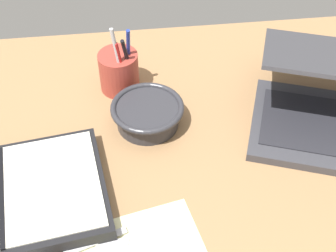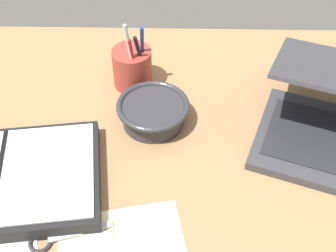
% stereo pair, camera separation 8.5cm
% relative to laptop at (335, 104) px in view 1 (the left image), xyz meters
% --- Properties ---
extents(desk_top, '(1.40, 1.00, 0.02)m').
position_rel_laptop_xyz_m(desk_top, '(-0.34, -0.12, -0.06)').
color(desk_top, '#936D47').
rests_on(desk_top, ground).
extents(laptop, '(0.39, 0.39, 0.16)m').
position_rel_laptop_xyz_m(laptop, '(0.00, 0.00, 0.00)').
color(laptop, '#38383D').
rests_on(laptop, desk_top).
extents(bowl, '(0.15, 0.15, 0.05)m').
position_rel_laptop_xyz_m(bowl, '(-0.37, 0.04, -0.02)').
color(bowl, '#2D2D33').
rests_on(bowl, desk_top).
extents(pen_cup, '(0.08, 0.08, 0.17)m').
position_rel_laptop_xyz_m(pen_cup, '(-0.42, 0.16, -0.01)').
color(pen_cup, '#9E382D').
rests_on(pen_cup, desk_top).
extents(planner, '(0.38, 0.28, 0.04)m').
position_rel_laptop_xyz_m(planner, '(-0.63, -0.13, -0.03)').
color(planner, black).
rests_on(planner, desk_top).
extents(scissors, '(0.14, 0.07, 0.01)m').
position_rel_laptop_xyz_m(scissors, '(-0.52, -0.23, -0.05)').
color(scissors, '#B7B7BC').
rests_on(scissors, desk_top).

